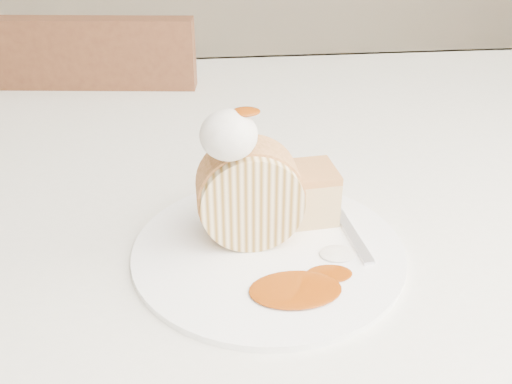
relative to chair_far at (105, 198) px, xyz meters
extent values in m
cube|color=silver|center=(0.20, -0.42, 0.24)|extent=(1.40, 0.90, 0.04)
cube|color=silver|center=(0.20, 0.03, 0.12)|extent=(1.40, 0.01, 0.28)
cylinder|color=brown|center=(0.82, -0.05, -0.13)|extent=(0.06, 0.06, 0.71)
cube|color=brown|center=(0.01, 0.08, -0.08)|extent=(0.45, 0.45, 0.04)
cube|color=brown|center=(-0.01, -0.10, 0.16)|extent=(0.41, 0.08, 0.42)
cylinder|color=brown|center=(0.20, 0.23, -0.29)|extent=(0.03, 0.03, 0.39)
cylinder|color=brown|center=(-0.14, 0.27, -0.29)|extent=(0.03, 0.03, 0.39)
cylinder|color=brown|center=(0.16, -0.11, -0.29)|extent=(0.03, 0.03, 0.39)
cylinder|color=brown|center=(-0.18, -0.07, -0.29)|extent=(0.03, 0.03, 0.39)
cylinder|color=white|center=(0.25, -0.57, 0.26)|extent=(0.26, 0.26, 0.01)
cylinder|color=beige|center=(0.23, -0.55, 0.31)|extent=(0.09, 0.05, 0.09)
cube|color=tan|center=(0.29, -0.52, 0.29)|extent=(0.06, 0.05, 0.04)
ellipsoid|color=white|center=(0.22, -0.56, 0.38)|extent=(0.05, 0.05, 0.04)
ellipsoid|color=#7E3005|center=(0.23, -0.56, 0.40)|extent=(0.02, 0.02, 0.01)
cube|color=silver|center=(0.33, -0.55, 0.27)|extent=(0.03, 0.14, 0.00)
camera|label=1|loc=(0.19, -0.98, 0.57)|focal=40.00mm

